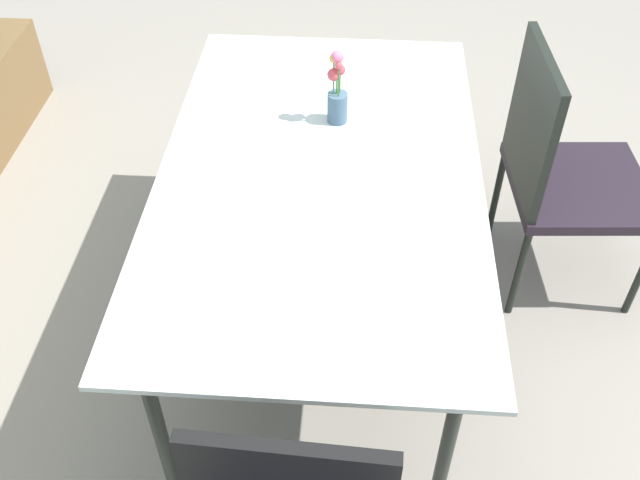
# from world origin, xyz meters

# --- Properties ---
(ground_plane) EXTENTS (12.00, 12.00, 0.00)m
(ground_plane) POSITION_xyz_m (0.00, 0.00, 0.00)
(ground_plane) COLOR gray
(dining_table) EXTENTS (1.66, 0.99, 0.76)m
(dining_table) POSITION_xyz_m (0.04, -0.03, 0.71)
(dining_table) COLOR silver
(dining_table) RESTS_ON ground
(chair_near_right) EXTENTS (0.53, 0.53, 0.97)m
(chair_near_right) POSITION_xyz_m (0.41, -0.87, 0.53)
(chair_near_right) COLOR #261D28
(chair_near_right) RESTS_ON ground
(flower_vase) EXTENTS (0.07, 0.07, 0.26)m
(flower_vase) POSITION_xyz_m (0.31, -0.07, 0.86)
(flower_vase) COLOR slate
(flower_vase) RESTS_ON dining_table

